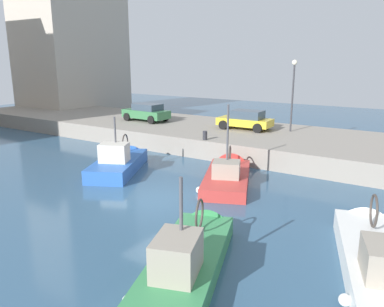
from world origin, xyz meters
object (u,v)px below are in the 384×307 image
object	(u,v)px
mooring_bollard_mid	(205,135)
fishing_boat_red	(228,179)
parked_car_yellow	(246,120)
fishing_boat_green	(189,264)
quay_streetlamp	(293,84)
fishing_boat_white	(377,265)
parked_car_green	(146,112)
fishing_boat_blue	(121,168)

from	to	relation	value
mooring_bollard_mid	fishing_boat_red	bearing A→B (deg)	-134.13
fishing_boat_red	parked_car_yellow	world-z (taller)	fishing_boat_red
fishing_boat_green	quay_streetlamp	xyz separation A→B (m)	(16.86, 2.69, 4.32)
fishing_boat_white	mooring_bollard_mid	distance (m)	13.75
fishing_boat_white	mooring_bollard_mid	world-z (taller)	fishing_boat_white
parked_car_green	mooring_bollard_mid	distance (m)	8.59
parked_car_yellow	mooring_bollard_mid	bearing A→B (deg)	173.30
fishing_boat_green	parked_car_yellow	bearing A→B (deg)	19.59
fishing_boat_green	fishing_boat_red	xyz separation A→B (m)	(8.01, 2.91, -0.04)
mooring_bollard_mid	fishing_boat_white	bearing A→B (deg)	-127.00
fishing_boat_white	parked_car_green	size ratio (longest dim) A/B	1.82
fishing_boat_green	parked_car_green	world-z (taller)	fishing_boat_green
parked_car_yellow	quay_streetlamp	distance (m)	4.04
mooring_bollard_mid	fishing_boat_blue	bearing A→B (deg)	149.93
fishing_boat_blue	mooring_bollard_mid	distance (m)	5.59
fishing_boat_green	mooring_bollard_mid	size ratio (longest dim) A/B	12.74
parked_car_green	quay_streetlamp	size ratio (longest dim) A/B	0.82
fishing_boat_white	fishing_boat_green	bearing A→B (deg)	122.24
parked_car_yellow	parked_car_green	bearing A→B (deg)	96.69
fishing_boat_red	fishing_boat_blue	distance (m)	6.20
fishing_boat_white	parked_car_yellow	world-z (taller)	fishing_boat_white
fishing_boat_blue	quay_streetlamp	size ratio (longest dim) A/B	1.27
fishing_boat_red	parked_car_yellow	size ratio (longest dim) A/B	1.68
fishing_boat_green	fishing_boat_white	xyz separation A→B (m)	(2.98, -4.72, -0.01)
fishing_boat_red	parked_car_green	bearing A→B (deg)	57.94
fishing_boat_white	parked_car_green	bearing A→B (deg)	57.38
parked_car_green	fishing_boat_green	bearing A→B (deg)	-136.95
fishing_boat_blue	parked_car_yellow	size ratio (longest dim) A/B	1.59
fishing_boat_blue	quay_streetlamp	bearing A→B (deg)	-31.07
fishing_boat_blue	mooring_bollard_mid	size ratio (longest dim) A/B	11.18
parked_car_yellow	quay_streetlamp	world-z (taller)	quay_streetlamp
fishing_boat_green	mooring_bollard_mid	world-z (taller)	fishing_boat_green
fishing_boat_green	parked_car_green	size ratio (longest dim) A/B	1.76
fishing_boat_red	fishing_boat_green	bearing A→B (deg)	-160.05
fishing_boat_green	fishing_boat_blue	world-z (taller)	fishing_boat_green
quay_streetlamp	parked_car_yellow	bearing A→B (deg)	108.08
fishing_boat_blue	parked_car_yellow	xyz separation A→B (m)	(9.38, -3.27, 1.77)
fishing_boat_red	mooring_bollard_mid	distance (m)	4.80
quay_streetlamp	fishing_boat_blue	bearing A→B (deg)	148.93
fishing_boat_red	parked_car_yellow	bearing A→B (deg)	19.22
parked_car_green	mooring_bollard_mid	world-z (taller)	parked_car_green
fishing_boat_red	fishing_boat_blue	bearing A→B (deg)	103.98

